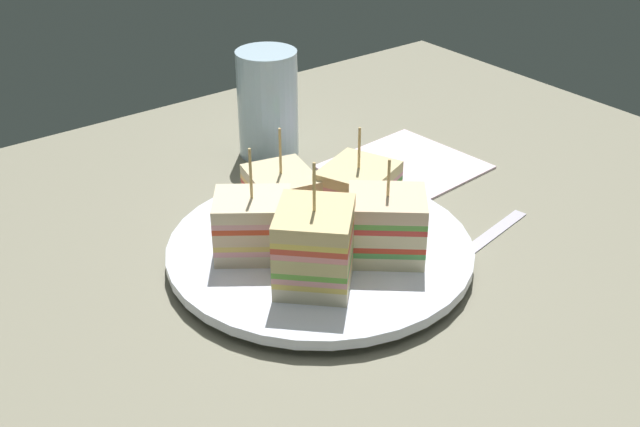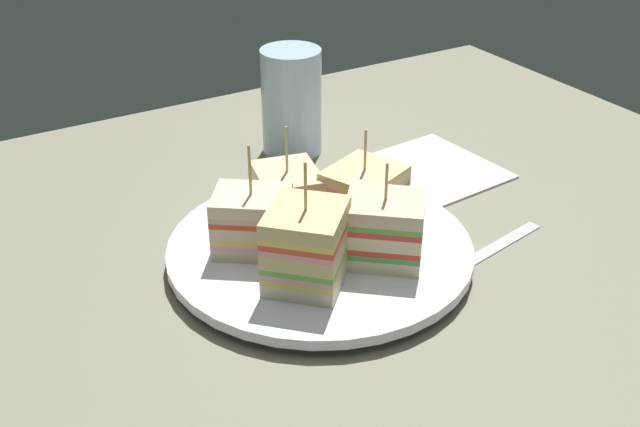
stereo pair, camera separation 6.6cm
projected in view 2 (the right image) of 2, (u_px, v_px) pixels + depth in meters
The scene contains 11 objects.
ground_plane at pixel (320, 268), 68.81cm from camera, with size 101.13×79.92×1.80cm, color gray.
plate at pixel (320, 250), 67.87cm from camera, with size 26.37×26.37×1.65cm.
sandwich_wedge_0 at pixel (364, 195), 69.86cm from camera, with size 8.04×7.69×8.86cm.
sandwich_wedge_1 at pixel (289, 193), 70.71cm from camera, with size 6.73×7.42×8.81cm.
sandwich_wedge_2 at pixel (253, 222), 65.66cm from camera, with size 8.07×7.76×9.65cm.
sandwich_wedge_3 at pixel (306, 246), 61.10cm from camera, with size 8.55×8.55×10.56cm.
sandwich_wedge_4 at pixel (384, 229), 64.26cm from camera, with size 8.29×8.16×8.82cm.
salad_garnish at pixel (354, 187), 75.31cm from camera, with size 6.20×6.38×1.55cm.
spoon at pixel (465, 262), 67.34cm from camera, with size 13.95×4.50×1.00cm.
napkin at pixel (424, 171), 82.73cm from camera, with size 14.46×13.27×0.50cm, color silver.
drinking_glass at pixel (292, 109), 85.16cm from camera, with size 6.52×6.52×11.64cm.
Camera 2 is at (29.29, 49.23, 37.52)cm, focal length 44.08 mm.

